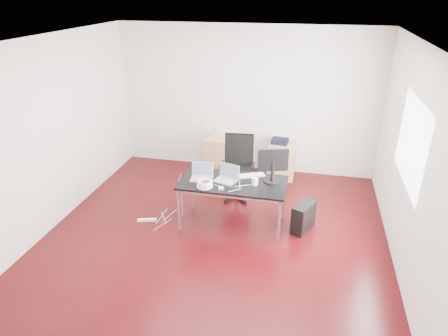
% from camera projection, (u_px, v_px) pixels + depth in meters
% --- Properties ---
extents(room_shell, '(5.00, 5.00, 5.00)m').
position_uv_depth(room_shell, '(218.00, 148.00, 5.42)').
color(room_shell, '#310508').
rests_on(room_shell, ground).
extents(desk, '(1.60, 0.80, 0.73)m').
position_uv_depth(desk, '(233.00, 185.00, 6.00)').
color(desk, black).
rests_on(desk, ground).
extents(office_chair, '(0.52, 0.54, 1.08)m').
position_uv_depth(office_chair, '(238.00, 164.00, 6.88)').
color(office_chair, black).
rests_on(office_chair, ground).
extents(filing_cabinet_left, '(0.50, 0.50, 0.70)m').
position_uv_depth(filing_cabinet_left, '(218.00, 154.00, 7.94)').
color(filing_cabinet_left, tan).
rests_on(filing_cabinet_left, ground).
extents(filing_cabinet_right, '(0.50, 0.50, 0.70)m').
position_uv_depth(filing_cabinet_right, '(282.00, 160.00, 7.68)').
color(filing_cabinet_right, tan).
rests_on(filing_cabinet_right, ground).
extents(pc_tower, '(0.37, 0.49, 0.44)m').
position_uv_depth(pc_tower, '(303.00, 217.00, 6.03)').
color(pc_tower, black).
rests_on(pc_tower, ground).
extents(wastebasket, '(0.27, 0.27, 0.28)m').
position_uv_depth(wastebasket, '(231.00, 173.00, 7.64)').
color(wastebasket, black).
rests_on(wastebasket, ground).
extents(power_strip, '(0.30, 0.15, 0.04)m').
position_uv_depth(power_strip, '(147.00, 220.00, 6.33)').
color(power_strip, white).
rests_on(power_strip, ground).
extents(laptop_left, '(0.36, 0.29, 0.23)m').
position_uv_depth(laptop_left, '(202.00, 175.00, 6.06)').
color(laptop_left, silver).
rests_on(laptop_left, desk).
extents(laptop_right, '(0.39, 0.35, 0.23)m').
position_uv_depth(laptop_right, '(227.00, 177.00, 6.00)').
color(laptop_right, silver).
rests_on(laptop_right, desk).
extents(monitor, '(0.44, 0.26, 0.51)m').
position_uv_depth(monitor, '(273.00, 164.00, 5.88)').
color(monitor, black).
rests_on(monitor, desk).
extents(keyboard, '(0.46, 0.31, 0.02)m').
position_uv_depth(keyboard, '(250.00, 176.00, 6.15)').
color(keyboard, white).
rests_on(keyboard, desk).
extents(cup_white, '(0.08, 0.08, 0.12)m').
position_uv_depth(cup_white, '(255.00, 181.00, 5.86)').
color(cup_white, white).
rests_on(cup_white, desk).
extents(cup_brown, '(0.10, 0.10, 0.10)m').
position_uv_depth(cup_brown, '(256.00, 181.00, 5.88)').
color(cup_brown, '#57291D').
rests_on(cup_brown, desk).
extents(cable_coil, '(0.24, 0.24, 0.11)m').
position_uv_depth(cable_coil, '(205.00, 184.00, 5.79)').
color(cable_coil, white).
rests_on(cable_coil, desk).
extents(power_adapter, '(0.09, 0.09, 0.03)m').
position_uv_depth(power_adapter, '(221.00, 188.00, 5.76)').
color(power_adapter, white).
rests_on(power_adapter, desk).
extents(speaker, '(0.10, 0.09, 0.18)m').
position_uv_depth(speaker, '(214.00, 132.00, 7.80)').
color(speaker, '#9E9E9E').
rests_on(speaker, filing_cabinet_left).
extents(navy_garment, '(0.33, 0.28, 0.09)m').
position_uv_depth(navy_garment, '(280.00, 141.00, 7.49)').
color(navy_garment, black).
rests_on(navy_garment, filing_cabinet_right).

